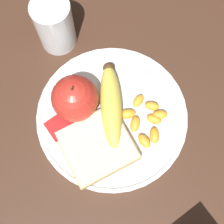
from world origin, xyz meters
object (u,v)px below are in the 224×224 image
apple (75,98)px  banana (111,104)px  plate (112,116)px  bread_slice (97,146)px  jam_packet (62,126)px  fork (127,117)px  juice_glass (55,26)px

apple → banana: (0.05, -0.04, -0.02)m
plate → bread_slice: 0.07m
jam_packet → fork: bearing=-25.7°
plate → banana: 0.03m
apple → jam_packet: (-0.04, -0.02, -0.03)m
juice_glass → bread_slice: bearing=-105.4°
apple → jam_packet: bearing=-155.5°
apple → banana: 0.07m
jam_packet → bread_slice: bearing=-64.6°
plate → apple: apple is taller
juice_glass → bread_slice: juice_glass is taller
bread_slice → jam_packet: bearing=115.4°
plate → jam_packet: (-0.09, 0.03, 0.01)m
banana → fork: bearing=-69.8°
plate → fork: bearing=-44.4°
plate → juice_glass: bearing=87.7°
bread_slice → jam_packet: (-0.03, 0.06, -0.00)m
juice_glass → apple: juice_glass is taller
banana → juice_glass: bearing=89.8°
apple → plate: bearing=-51.1°
plate → fork: (0.02, -0.02, 0.01)m
apple → fork: 0.10m
banana → fork: 0.04m
juice_glass → apple: 0.15m
apple → bread_slice: apple is taller
bread_slice → apple: bearing=81.0°
bread_slice → fork: size_ratio=0.78×
banana → jam_packet: 0.10m
juice_glass → banana: size_ratio=0.69×
juice_glass → fork: (0.01, -0.22, -0.04)m
juice_glass → fork: size_ratio=0.65×
plate → apple: (-0.04, 0.05, 0.05)m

